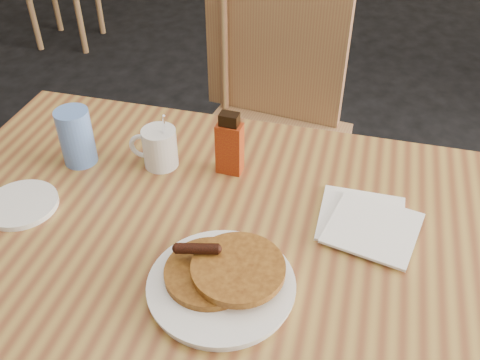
# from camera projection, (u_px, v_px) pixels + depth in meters

# --- Properties ---
(main_table) EXTENTS (1.35, 0.98, 0.75)m
(main_table) POSITION_uv_depth(u_px,v_px,m) (213.00, 246.00, 1.07)
(main_table) COLOR #A57F3A
(main_table) RESTS_ON floor
(chair_main_far) EXTENTS (0.55, 0.55, 1.02)m
(chair_main_far) POSITION_uv_depth(u_px,v_px,m) (270.00, 103.00, 1.69)
(chair_main_far) COLOR #997948
(chair_main_far) RESTS_ON floor
(pancake_plate) EXTENTS (0.26, 0.26, 0.07)m
(pancake_plate) POSITION_uv_depth(u_px,v_px,m) (222.00, 280.00, 0.92)
(pancake_plate) COLOR white
(pancake_plate) RESTS_ON main_table
(coffee_mug) EXTENTS (0.11, 0.08, 0.14)m
(coffee_mug) POSITION_uv_depth(u_px,v_px,m) (159.00, 147.00, 1.18)
(coffee_mug) COLOR white
(coffee_mug) RESTS_ON main_table
(syrup_bottle) EXTENTS (0.06, 0.04, 0.15)m
(syrup_bottle) POSITION_uv_depth(u_px,v_px,m) (230.00, 145.00, 1.15)
(syrup_bottle) COLOR maroon
(syrup_bottle) RESTS_ON main_table
(napkin_stack) EXTENTS (0.22, 0.23, 0.01)m
(napkin_stack) POSITION_uv_depth(u_px,v_px,m) (367.00, 223.00, 1.05)
(napkin_stack) COLOR white
(napkin_stack) RESTS_ON main_table
(blue_tumbler) EXTENTS (0.08, 0.08, 0.13)m
(blue_tumbler) POSITION_uv_depth(u_px,v_px,m) (76.00, 137.00, 1.18)
(blue_tumbler) COLOR #5D88DB
(blue_tumbler) RESTS_ON main_table
(side_saucer) EXTENTS (0.19, 0.19, 0.01)m
(side_saucer) POSITION_uv_depth(u_px,v_px,m) (21.00, 204.00, 1.09)
(side_saucer) COLOR white
(side_saucer) RESTS_ON main_table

